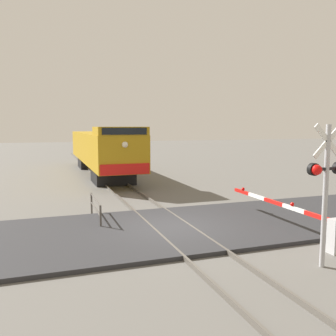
% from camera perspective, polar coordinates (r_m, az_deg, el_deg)
% --- Properties ---
extents(ground_plane, '(160.00, 160.00, 0.00)m').
position_cam_1_polar(ground_plane, '(13.80, 0.66, -9.81)').
color(ground_plane, '#605E59').
extents(rail_track_left, '(0.08, 80.00, 0.15)m').
position_cam_1_polar(rail_track_left, '(13.56, -2.24, -9.78)').
color(rail_track_left, '#59544C').
rests_on(rail_track_left, ground_plane).
extents(rail_track_right, '(0.08, 80.00, 0.15)m').
position_cam_1_polar(rail_track_right, '(14.03, 3.45, -9.23)').
color(rail_track_right, '#59544C').
rests_on(rail_track_right, ground_plane).
extents(road_surface, '(36.00, 6.06, 0.14)m').
position_cam_1_polar(road_surface, '(13.78, 0.66, -9.53)').
color(road_surface, '#2D2D30').
rests_on(road_surface, ground_plane).
extents(locomotive, '(3.10, 18.16, 3.88)m').
position_cam_1_polar(locomotive, '(29.71, -10.48, 2.94)').
color(locomotive, black).
rests_on(locomotive, ground_plane).
extents(crossing_signal, '(1.18, 0.33, 3.98)m').
position_cam_1_polar(crossing_signal, '(10.66, 23.85, -1.68)').
color(crossing_signal, '#ADADB2').
rests_on(crossing_signal, ground_plane).
extents(crossing_gate, '(0.36, 6.62, 1.19)m').
position_cam_1_polar(crossing_gate, '(13.02, 21.96, -7.88)').
color(crossing_gate, silver).
rests_on(crossing_gate, ground_plane).
extents(guard_railing, '(0.08, 2.73, 0.95)m').
position_cam_1_polar(guard_railing, '(15.18, -11.40, -5.99)').
color(guard_railing, '#4C4742').
rests_on(guard_railing, ground_plane).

